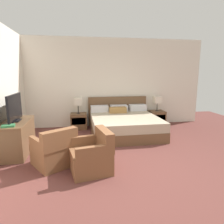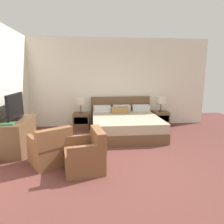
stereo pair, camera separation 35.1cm
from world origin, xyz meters
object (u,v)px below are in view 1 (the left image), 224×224
object	(u,v)px
nightstand_right	(157,118)
armchair_companion	(92,156)
bed	(124,124)
table_lamp_left	(78,102)
nightstand_left	(79,121)
dresser	(17,137)
table_lamp_right	(157,100)
armchair_by_window	(55,151)
tv	(15,108)
book_red_cover	(8,126)

from	to	relation	value
nightstand_right	armchair_companion	distance (m)	3.74
bed	table_lamp_left	distance (m)	1.60
nightstand_left	armchair_companion	size ratio (longest dim) A/B	0.63
nightstand_left	dresser	world-z (taller)	dresser
dresser	nightstand_left	bearing A→B (deg)	52.86
bed	table_lamp_right	bearing A→B (deg)	28.76
nightstand_left	table_lamp_left	bearing A→B (deg)	90.00
table_lamp_left	armchair_by_window	distance (m)	2.65
table_lamp_right	tv	world-z (taller)	tv
table_lamp_right	nightstand_right	bearing A→B (deg)	-90.00
dresser	armchair_companion	distance (m)	1.93
bed	table_lamp_left	xyz separation A→B (m)	(-1.31, 0.72, 0.58)
tv	armchair_companion	bearing A→B (deg)	-35.50
nightstand_right	table_lamp_left	bearing A→B (deg)	179.97
tv	bed	bearing A→B (deg)	21.26
tv	nightstand_right	bearing A→B (deg)	23.82
bed	table_lamp_left	bearing A→B (deg)	151.21
book_red_cover	armchair_by_window	world-z (taller)	book_red_cover
nightstand_left	table_lamp_left	world-z (taller)	table_lamp_left
table_lamp_right	dresser	size ratio (longest dim) A/B	0.41
book_red_cover	armchair_companion	world-z (taller)	book_red_cover
tv	book_red_cover	bearing A→B (deg)	-90.95
tv	armchair_by_window	xyz separation A→B (m)	(0.88, -0.79, -0.73)
nightstand_right	book_red_cover	size ratio (longest dim) A/B	2.14
nightstand_left	table_lamp_left	distance (m)	0.62
armchair_by_window	armchair_companion	xyz separation A→B (m)	(0.70, -0.34, 0.00)
dresser	armchair_by_window	size ratio (longest dim) A/B	1.29
dresser	tv	xyz separation A→B (m)	(0.00, 0.03, 0.64)
table_lamp_left	book_red_cover	distance (m)	2.61
dresser	tv	distance (m)	0.64
bed	armchair_companion	bearing A→B (deg)	-116.49
nightstand_left	book_red_cover	world-z (taller)	book_red_cover
table_lamp_left	armchair_by_window	xyz separation A→B (m)	(-0.47, -2.54, -0.58)
nightstand_right	dresser	world-z (taller)	dresser
table_lamp_right	tv	size ratio (longest dim) A/B	0.54
bed	nightstand_left	size ratio (longest dim) A/B	4.09
bed	book_red_cover	size ratio (longest dim) A/B	8.73
dresser	armchair_companion	size ratio (longest dim) A/B	1.52
table_lamp_left	armchair_companion	distance (m)	2.95
nightstand_left	book_red_cover	distance (m)	2.65
tv	table_lamp_left	bearing A→B (deg)	52.50
bed	book_red_cover	distance (m)	3.10
tv	table_lamp_right	bearing A→B (deg)	23.84
nightstand_right	table_lamp_left	size ratio (longest dim) A/B	1.02
nightstand_left	armchair_companion	world-z (taller)	armchair_companion
nightstand_left	table_lamp_right	distance (m)	2.70
book_red_cover	armchair_companion	distance (m)	1.78
table_lamp_right	table_lamp_left	bearing A→B (deg)	180.00
nightstand_left	nightstand_right	size ratio (longest dim) A/B	1.00
nightstand_right	table_lamp_right	xyz separation A→B (m)	(0.00, 0.00, 0.62)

